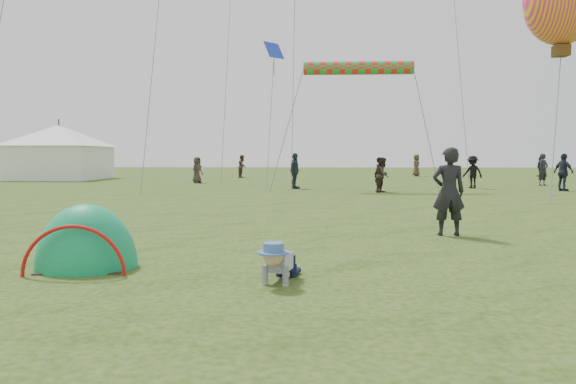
{
  "coord_description": "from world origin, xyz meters",
  "views": [
    {
      "loc": [
        -0.08,
        -5.87,
        1.63
      ],
      "look_at": [
        -0.52,
        3.14,
        1.0
      ],
      "focal_mm": 32.0,
      "sensor_mm": 36.0,
      "label": 1
    }
  ],
  "objects_px": {
    "crawling_toddler": "(278,261)",
    "event_marquee": "(60,150)",
    "standing_adult": "(449,192)",
    "popup_tent": "(87,268)",
    "balloon_kite": "(563,3)"
  },
  "relations": [
    {
      "from": "crawling_toddler",
      "to": "event_marquee",
      "type": "relative_size",
      "value": 0.12
    },
    {
      "from": "crawling_toddler",
      "to": "standing_adult",
      "type": "bearing_deg",
      "value": 65.83
    },
    {
      "from": "standing_adult",
      "to": "popup_tent",
      "type": "bearing_deg",
      "value": 28.79
    },
    {
      "from": "crawling_toddler",
      "to": "standing_adult",
      "type": "relative_size",
      "value": 0.41
    },
    {
      "from": "event_marquee",
      "to": "popup_tent",
      "type": "bearing_deg",
      "value": -62.24
    },
    {
      "from": "standing_adult",
      "to": "balloon_kite",
      "type": "relative_size",
      "value": 0.41
    },
    {
      "from": "crawling_toddler",
      "to": "balloon_kite",
      "type": "distance_m",
      "value": 21.0
    },
    {
      "from": "standing_adult",
      "to": "crawling_toddler",
      "type": "bearing_deg",
      "value": 51.81
    },
    {
      "from": "standing_adult",
      "to": "balloon_kite",
      "type": "xyz_separation_m",
      "value": [
        7.73,
        12.04,
        7.16
      ]
    },
    {
      "from": "crawling_toddler",
      "to": "standing_adult",
      "type": "height_order",
      "value": "standing_adult"
    },
    {
      "from": "event_marquee",
      "to": "balloon_kite",
      "type": "height_order",
      "value": "balloon_kite"
    },
    {
      "from": "event_marquee",
      "to": "balloon_kite",
      "type": "relative_size",
      "value": 1.35
    },
    {
      "from": "crawling_toddler",
      "to": "event_marquee",
      "type": "bearing_deg",
      "value": 134.99
    },
    {
      "from": "standing_adult",
      "to": "balloon_kite",
      "type": "distance_m",
      "value": 16.0
    },
    {
      "from": "crawling_toddler",
      "to": "event_marquee",
      "type": "height_order",
      "value": "event_marquee"
    }
  ]
}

